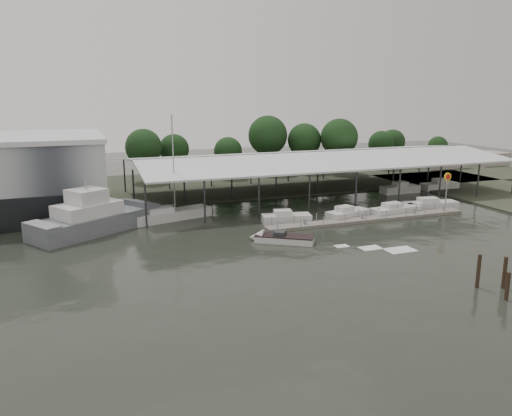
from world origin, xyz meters
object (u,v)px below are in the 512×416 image
object	(u,v)px
shell_fuel_sign	(447,185)
speedboat_underway	(279,239)
grey_trawler	(96,218)
white_sailboat	(170,215)

from	to	relation	value
shell_fuel_sign	speedboat_underway	size ratio (longest dim) A/B	0.35
shell_fuel_sign	grey_trawler	distance (m)	45.37
white_sailboat	shell_fuel_sign	bearing A→B (deg)	-30.89
white_sailboat	speedboat_underway	distance (m)	16.81
shell_fuel_sign	speedboat_underway	bearing A→B (deg)	-170.17
grey_trawler	white_sailboat	bearing A→B (deg)	-17.82
shell_fuel_sign	grey_trawler	world-z (taller)	grey_trawler
white_sailboat	speedboat_underway	bearing A→B (deg)	-72.87
shell_fuel_sign	white_sailboat	distance (m)	36.94
white_sailboat	grey_trawler	bearing A→B (deg)	178.95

